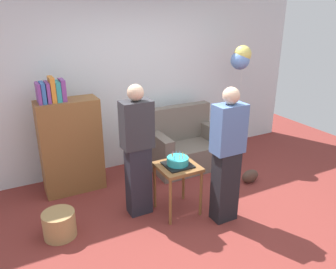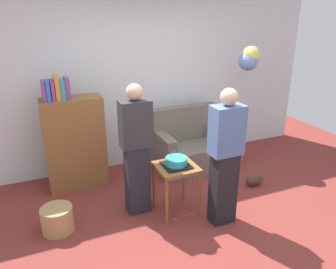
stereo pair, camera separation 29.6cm
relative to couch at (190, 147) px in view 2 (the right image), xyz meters
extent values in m
plane|color=maroon|center=(-0.60, -1.49, -0.34)|extent=(8.00, 8.00, 0.00)
cube|color=silver|center=(-0.60, 0.56, 1.01)|extent=(6.00, 0.10, 2.70)
cube|color=#6B6056|center=(0.00, -0.06, -0.14)|extent=(1.10, 0.70, 0.40)
cube|color=#6B6056|center=(0.00, 0.21, 0.34)|extent=(1.10, 0.16, 0.56)
cube|color=#6B6056|center=(-0.47, -0.06, 0.18)|extent=(0.16, 0.70, 0.24)
cube|color=#6B6056|center=(0.47, -0.06, 0.18)|extent=(0.16, 0.70, 0.24)
cube|color=brown|center=(-1.74, 0.08, 0.31)|extent=(0.80, 0.36, 1.30)
cube|color=#7F3D93|center=(-2.06, 0.08, 1.08)|extent=(0.04, 0.26, 0.25)
cube|color=#3366B7|center=(-2.01, 0.08, 1.09)|extent=(0.05, 0.25, 0.26)
cube|color=#7F3D93|center=(-1.95, 0.08, 1.09)|extent=(0.04, 0.24, 0.25)
cube|color=orange|center=(-1.89, 0.08, 1.12)|extent=(0.06, 0.22, 0.31)
cube|color=teal|center=(-1.83, 0.08, 1.09)|extent=(0.06, 0.23, 0.25)
cube|color=#7F3D93|center=(-1.77, 0.08, 1.10)|extent=(0.06, 0.21, 0.27)
cube|color=brown|center=(-0.73, -1.07, 0.28)|extent=(0.48, 0.48, 0.04)
cylinder|color=brown|center=(-0.94, -1.28, -0.04)|extent=(0.04, 0.04, 0.60)
cylinder|color=brown|center=(-0.52, -1.28, -0.04)|extent=(0.04, 0.04, 0.60)
cylinder|color=brown|center=(-0.94, -0.86, -0.04)|extent=(0.04, 0.04, 0.60)
cylinder|color=brown|center=(-0.52, -0.86, -0.04)|extent=(0.04, 0.04, 0.60)
cube|color=black|center=(-0.73, -1.07, 0.30)|extent=(0.32, 0.32, 0.02)
cylinder|color=#2DB2B7|center=(-0.73, -1.07, 0.36)|extent=(0.26, 0.26, 0.09)
cylinder|color=#F2CC4C|center=(-0.66, -1.08, 0.43)|extent=(0.01, 0.01, 0.06)
cylinder|color=#66B2E5|center=(-0.67, -1.02, 0.43)|extent=(0.01, 0.01, 0.05)
cylinder|color=#66B2E5|center=(-0.70, -0.99, 0.43)|extent=(0.01, 0.01, 0.05)
cylinder|color=#EA668C|center=(-0.75, -1.00, 0.43)|extent=(0.01, 0.01, 0.06)
cylinder|color=#F2CC4C|center=(-0.78, -1.03, 0.43)|extent=(0.01, 0.01, 0.05)
cylinder|color=#F2CC4C|center=(-0.81, -1.07, 0.43)|extent=(0.01, 0.01, 0.06)
cylinder|color=#66B2E5|center=(-0.80, -1.12, 0.43)|extent=(0.01, 0.01, 0.06)
cylinder|color=#F2CC4C|center=(-0.74, -1.14, 0.43)|extent=(0.01, 0.01, 0.06)
cylinder|color=#EA668C|center=(-0.70, -1.15, 0.42)|extent=(0.01, 0.01, 0.05)
cylinder|color=#F2CC4C|center=(-0.65, -1.13, 0.43)|extent=(0.01, 0.01, 0.05)
cube|color=#23232D|center=(-1.16, -0.87, 0.10)|extent=(0.28, 0.20, 0.88)
cube|color=#2D2D33|center=(-1.16, -0.87, 0.82)|extent=(0.36, 0.22, 0.56)
sphere|color=#D1A889|center=(-1.16, -0.87, 1.19)|extent=(0.19, 0.19, 0.19)
cube|color=black|center=(-0.31, -1.47, 0.10)|extent=(0.28, 0.20, 0.88)
cube|color=#4C6BA3|center=(-0.31, -1.47, 0.82)|extent=(0.36, 0.22, 0.56)
sphere|color=#D1A889|center=(-0.31, -1.47, 1.19)|extent=(0.19, 0.19, 0.19)
cylinder|color=#A88451|center=(-2.14, -0.90, -0.19)|extent=(0.36, 0.36, 0.30)
ellipsoid|color=#473328|center=(0.58, -0.93, -0.24)|extent=(0.28, 0.14, 0.20)
cylinder|color=silver|center=(0.90, -0.18, 0.45)|extent=(0.00, 0.00, 1.59)
sphere|color=#E5D666|center=(0.96, -0.10, 1.40)|extent=(0.27, 0.27, 0.27)
sphere|color=#668ED6|center=(0.93, -0.09, 1.31)|extent=(0.30, 0.30, 0.30)
camera|label=1|loc=(-2.51, -4.22, 2.06)|focal=35.64mm
camera|label=2|loc=(-2.24, -4.35, 2.06)|focal=35.64mm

